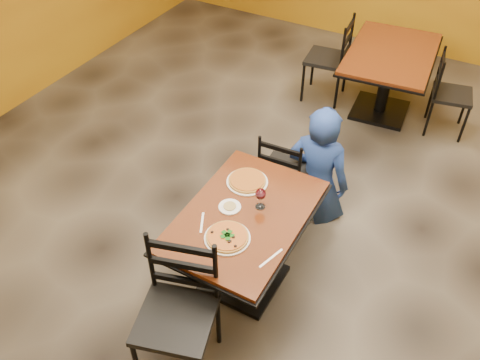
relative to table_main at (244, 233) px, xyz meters
The scene contains 17 objects.
floor 0.75m from the table_main, 90.00° to the left, with size 7.00×8.00×0.01m, color black.
table_main is the anchor object (origin of this frame).
table_second 2.84m from the table_main, 85.59° to the left, with size 1.00×1.39×0.75m.
chair_main_near 0.82m from the table_main, 92.91° to the right, with size 0.47×0.47×1.04m, color black, non-canonical shape.
chair_main_far 0.92m from the table_main, 95.46° to the left, with size 0.39×0.39×0.86m, color black, non-canonical shape.
chair_second_left 2.87m from the table_main, 99.60° to the left, with size 0.44×0.44×0.98m, color black, non-canonical shape.
chair_second_right 2.98m from the table_main, 72.07° to the left, with size 0.39×0.39×0.87m, color black, non-canonical shape.
diner 1.03m from the table_main, 80.48° to the left, with size 0.56×0.37×1.09m, color navy.
plate_main 0.32m from the table_main, 87.86° to the right, with size 0.31×0.31×0.01m, color white.
pizza_main 0.33m from the table_main, 87.86° to the right, with size 0.28×0.28×0.02m, color maroon.
plate_far 0.39m from the table_main, 114.94° to the left, with size 0.31×0.31×0.01m, color white.
pizza_far 0.40m from the table_main, 114.94° to the left, with size 0.28×0.28×0.02m, color #B58722.
side_plate 0.23m from the table_main, behind, with size 0.16×0.16×0.01m, color white.
dip 0.24m from the table_main, behind, with size 0.09×0.09×0.01m, color #A68C51.
wine_glass 0.31m from the table_main, 62.01° to the left, with size 0.08×0.08×0.18m, color white, non-canonical shape.
fork 0.36m from the table_main, 135.23° to the right, with size 0.01×0.19×0.00m, color silver.
knife 0.47m from the table_main, 38.08° to the right, with size 0.01×0.21×0.00m, color silver.
Camera 1 is at (1.17, -2.68, 3.28)m, focal length 37.99 mm.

